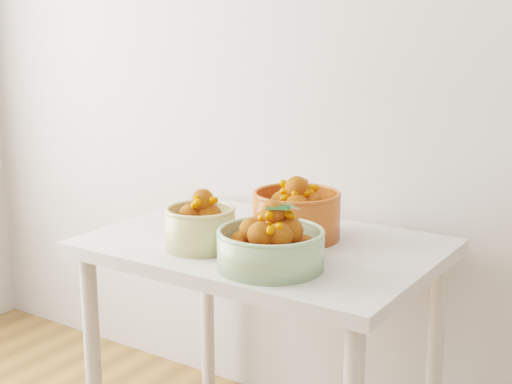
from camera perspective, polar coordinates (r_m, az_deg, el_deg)
table at (r=2.14m, az=0.65°, el=-6.38°), size 1.00×0.70×0.75m
bowl_cream at (r=2.03m, az=-4.46°, el=-2.71°), size 0.22×0.22×0.17m
bowl_green at (r=1.87m, az=1.20°, el=-4.22°), size 0.34×0.34×0.18m
bowl_orange at (r=2.12m, az=3.26°, el=-1.72°), size 0.29×0.29×0.19m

